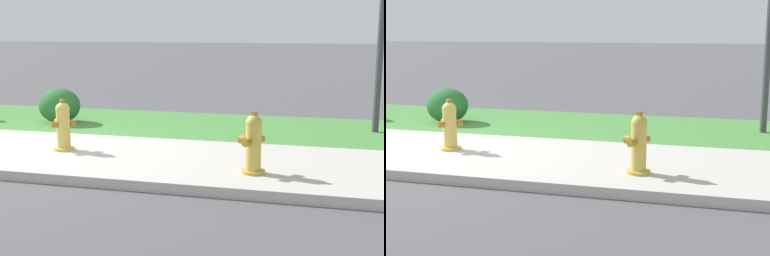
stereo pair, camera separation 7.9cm
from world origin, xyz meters
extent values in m
plane|color=#515154|center=(0.00, 0.00, 0.00)|extent=(120.00, 120.00, 0.00)
cube|color=#BCB7AD|center=(0.00, 0.00, 0.01)|extent=(18.00, 2.58, 0.01)
cube|color=#47893D|center=(0.00, 2.65, 0.00)|extent=(18.00, 2.72, 0.01)
cylinder|color=gold|center=(3.25, -0.40, 0.03)|extent=(0.29, 0.29, 0.05)
cylinder|color=gold|center=(3.25, -0.40, 0.34)|extent=(0.19, 0.19, 0.57)
sphere|color=gold|center=(3.25, -0.40, 0.62)|extent=(0.20, 0.20, 0.20)
cube|color=olive|center=(3.25, -0.40, 0.74)|extent=(0.08, 0.08, 0.06)
cylinder|color=olive|center=(3.19, -0.53, 0.41)|extent=(0.12, 0.12, 0.09)
cylinder|color=olive|center=(3.31, -0.28, 0.41)|extent=(0.12, 0.12, 0.09)
cylinder|color=olive|center=(3.12, -0.34, 0.41)|extent=(0.14, 0.15, 0.12)
cylinder|color=gold|center=(0.44, 0.14, 0.03)|extent=(0.30, 0.30, 0.05)
cylinder|color=gold|center=(0.44, 0.14, 0.32)|extent=(0.19, 0.19, 0.55)
sphere|color=gold|center=(0.44, 0.14, 0.60)|extent=(0.20, 0.20, 0.20)
cube|color=olive|center=(0.44, 0.14, 0.72)|extent=(0.08, 0.08, 0.06)
cylinder|color=olive|center=(0.35, 0.03, 0.39)|extent=(0.13, 0.13, 0.09)
cylinder|color=olive|center=(0.52, 0.25, 0.39)|extent=(0.13, 0.13, 0.09)
cylinder|color=olive|center=(0.32, 0.23, 0.39)|extent=(0.15, 0.16, 0.12)
ellipsoid|color=#28662D|center=(-0.77, 2.22, 0.32)|extent=(0.76, 0.76, 0.64)
camera|label=1|loc=(4.16, -6.63, 1.73)|focal=50.00mm
camera|label=2|loc=(4.24, -6.61, 1.73)|focal=50.00mm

